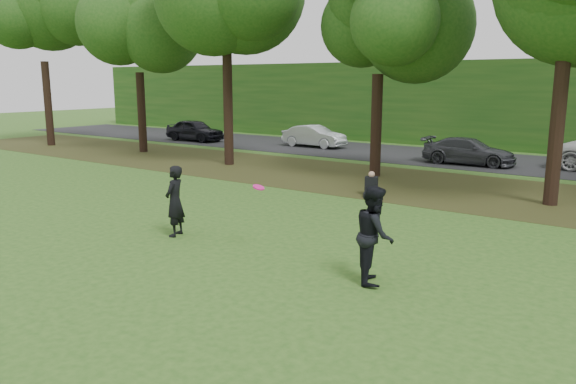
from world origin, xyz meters
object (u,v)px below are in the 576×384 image
Objects in this scene: player_left at (175,201)px; player_right at (375,235)px; frisbee at (259,187)px; seated_person at (371,187)px.

player_left is 5.60m from player_right.
player_left reaches higher than frisbee.
player_right is 2.30× the size of seated_person.
player_right is (5.60, -0.03, 0.06)m from player_left.
player_right reaches higher than seated_person.
frisbee is (2.58, 0.16, 0.62)m from player_left.
frisbee is at bearing 74.42° from player_left.
frisbee is (-3.02, 0.20, 0.56)m from player_right.
frisbee is 0.45× the size of seated_person.
frisbee is 7.41m from seated_person.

